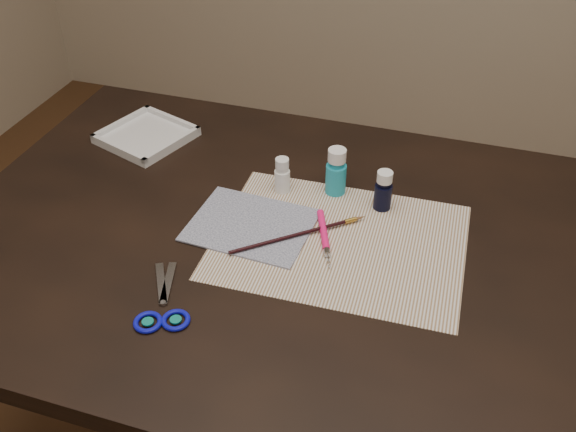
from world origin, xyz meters
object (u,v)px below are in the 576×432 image
(canvas, at_px, (251,225))
(palette_tray, at_px, (146,135))
(paper, at_px, (340,241))
(scissors, at_px, (159,296))
(paint_bottle_cyan, at_px, (336,171))
(paint_bottle_white, at_px, (282,175))
(paint_bottle_navy, at_px, (383,190))

(canvas, bearing_deg, palette_tray, 145.94)
(paper, height_order, scissors, scissors)
(canvas, height_order, palette_tray, palette_tray)
(paint_bottle_cyan, bearing_deg, canvas, -128.51)
(palette_tray, bearing_deg, canvas, -34.06)
(canvas, bearing_deg, paint_bottle_white, 80.83)
(scissors, xyz_separation_m, palette_tray, (-0.26, 0.46, 0.01))
(paper, distance_m, scissors, 0.34)
(paint_bottle_cyan, xyz_separation_m, paint_bottle_navy, (0.10, -0.02, -0.01))
(paper, xyz_separation_m, scissors, (-0.25, -0.23, 0.00))
(canvas, distance_m, paint_bottle_cyan, 0.21)
(paper, height_order, paint_bottle_navy, paint_bottle_navy)
(palette_tray, bearing_deg, paint_bottle_navy, -9.70)
(paper, bearing_deg, canvas, -177.67)
(paint_bottle_navy, bearing_deg, paint_bottle_cyan, 166.50)
(scissors, bearing_deg, paint_bottle_navy, -70.68)
(canvas, height_order, paint_bottle_cyan, paint_bottle_cyan)
(paint_bottle_navy, height_order, scissors, paint_bottle_navy)
(palette_tray, bearing_deg, scissors, -60.25)
(paint_bottle_navy, xyz_separation_m, palette_tray, (-0.56, 0.10, -0.03))
(paper, distance_m, canvas, 0.17)
(paint_bottle_white, relative_size, paint_bottle_navy, 0.91)
(canvas, bearing_deg, scissors, -109.32)
(paint_bottle_navy, bearing_deg, canvas, -149.49)
(scissors, bearing_deg, paint_bottle_white, -46.07)
(paper, xyz_separation_m, canvas, (-0.17, -0.01, 0.00))
(canvas, bearing_deg, paint_bottle_navy, 30.51)
(paint_bottle_cyan, relative_size, scissors, 0.56)
(paint_bottle_white, bearing_deg, paint_bottle_navy, 1.11)
(paint_bottle_cyan, height_order, palette_tray, paint_bottle_cyan)
(paper, xyz_separation_m, paint_bottle_navy, (0.05, 0.13, 0.04))
(paint_bottle_white, bearing_deg, paper, -38.93)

